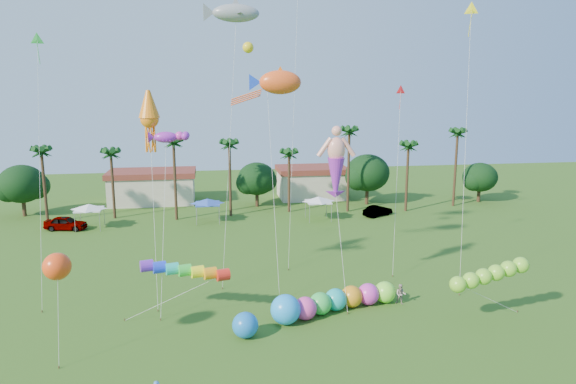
{
  "coord_description": "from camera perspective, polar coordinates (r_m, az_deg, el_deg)",
  "views": [
    {
      "loc": [
        -5.74,
        -26.63,
        16.37
      ],
      "look_at": [
        0.0,
        10.0,
        9.0
      ],
      "focal_mm": 32.0,
      "sensor_mm": 36.0,
      "label": 1
    }
  ],
  "objects": [
    {
      "name": "orange_ball_kite",
      "position": [
        34.04,
        -24.29,
        -7.56
      ],
      "size": [
        2.03,
        2.31,
        6.81
      ],
      "color": "#FF4614",
      "rests_on": "ground"
    },
    {
      "name": "delta_kite_green",
      "position": [
        44.17,
        -26.09,
        14.31
      ],
      "size": [
        1.1,
        4.27,
        20.63
      ],
      "color": "green",
      "rests_on": "ground"
    },
    {
      "name": "fish_kite",
      "position": [
        43.98,
        -0.87,
        12.08
      ],
      "size": [
        5.52,
        7.09,
        18.14
      ],
      "color": "#FF551C",
      "rests_on": "ground"
    },
    {
      "name": "shark_kite",
      "position": [
        46.48,
        -5.81,
        19.16
      ],
      "size": [
        5.53,
        6.37,
        23.78
      ],
      "color": "gray",
      "rests_on": "ground"
    },
    {
      "name": "green_worm",
      "position": [
        38.28,
        18.36,
        -9.73
      ],
      "size": [
        8.86,
        2.58,
        3.74
      ],
      "color": "#7FD62F",
      "rests_on": "ground"
    },
    {
      "name": "car_b",
      "position": [
        68.92,
        9.94,
        -2.07
      ],
      "size": [
        4.47,
        3.43,
        1.41
      ],
      "primitive_type": "imported",
      "rotation": [
        0.0,
        0.0,
        2.09
      ],
      "color": "#4C4C54",
      "rests_on": "ground"
    },
    {
      "name": "car_a",
      "position": [
        66.69,
        -23.48,
        -3.19
      ],
      "size": [
        5.13,
        2.82,
        1.65
      ],
      "primitive_type": "imported",
      "rotation": [
        0.0,
        0.0,
        1.38
      ],
      "color": "#4C4C54",
      "rests_on": "ground"
    },
    {
      "name": "buildings_row",
      "position": [
        78.01,
        -6.81,
        0.55
      ],
      "size": [
        35.0,
        7.0,
        4.0
      ],
      "color": "beige",
      "rests_on": "ground"
    },
    {
      "name": "rainbow_tube",
      "position": [
        37.91,
        -9.7,
        -9.19
      ],
      "size": [
        8.79,
        1.41,
        3.69
      ],
      "color": "red",
      "rests_on": "ground"
    },
    {
      "name": "delta_kite_yellow",
      "position": [
        46.88,
        19.67,
        18.09
      ],
      "size": [
        2.5,
        5.11,
        23.5
      ],
      "color": "yellow",
      "rests_on": "ground"
    },
    {
      "name": "merman_kite",
      "position": [
        41.04,
        5.36,
        2.78
      ],
      "size": [
        2.42,
        5.71,
        13.13
      ],
      "color": "#F79C8C",
      "rests_on": "ground"
    },
    {
      "name": "squid_kite",
      "position": [
        41.31,
        -15.14,
        7.83
      ],
      "size": [
        2.15,
        4.93,
        16.49
      ],
      "color": "orange",
      "rests_on": "ground"
    },
    {
      "name": "ground",
      "position": [
        31.78,
        2.97,
        -19.78
      ],
      "size": [
        160.0,
        160.0,
        0.0
      ],
      "primitive_type": "plane",
      "color": "#285116",
      "rests_on": "ground"
    },
    {
      "name": "spectator_b",
      "position": [
        41.54,
        12.42,
        -11.04
      ],
      "size": [
        0.96,
        0.87,
        1.61
      ],
      "primitive_type": "imported",
      "rotation": [
        0.0,
        0.0,
        -0.41
      ],
      "color": "#A6918A",
      "rests_on": "ground"
    },
    {
      "name": "caterpillar_inflatable",
      "position": [
        39.2,
        4.74,
        -12.03
      ],
      "size": [
        10.46,
        4.71,
        2.16
      ],
      "rotation": [
        0.0,
        0.0,
        0.31
      ],
      "color": "#E43CA0",
      "rests_on": "ground"
    },
    {
      "name": "blue_ball",
      "position": [
        35.68,
        -4.78,
        -14.52
      ],
      "size": [
        1.76,
        1.76,
        1.76
      ],
      "primitive_type": "sphere",
      "color": "blue",
      "rests_on": "ground"
    },
    {
      "name": "tree_line",
      "position": [
        72.25,
        -1.38,
        1.6
      ],
      "size": [
        69.46,
        8.91,
        11.0
      ],
      "color": "#3A2819",
      "rests_on": "ground"
    },
    {
      "name": "lobster_kite",
      "position": [
        40.82,
        -13.41,
        5.93
      ],
      "size": [
        3.17,
        5.86,
        13.44
      ],
      "color": "purple",
      "rests_on": "ground"
    },
    {
      "name": "delta_kite_red",
      "position": [
        49.16,
        12.39,
        10.48
      ],
      "size": [
        2.32,
        4.67,
        16.86
      ],
      "color": "red",
      "rests_on": "ground"
    },
    {
      "name": "tent_row",
      "position": [
        64.42,
        -8.94,
        -1.1
      ],
      "size": [
        31.0,
        4.0,
        0.6
      ],
      "color": "white",
      "rests_on": "ground"
    }
  ]
}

